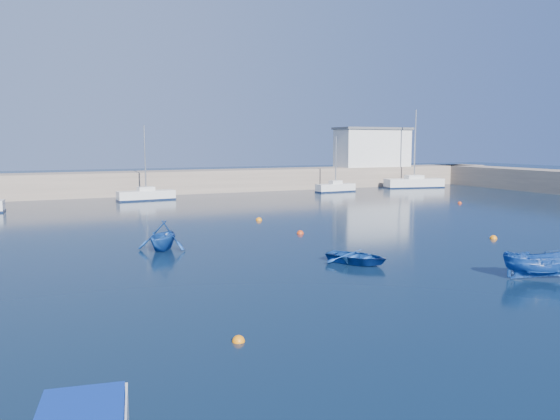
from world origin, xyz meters
name	(u,v)px	position (x,y,z in m)	size (l,w,h in m)	color
ground	(388,296)	(0.00, 0.00, 0.00)	(220.00, 220.00, 0.00)	black
back_wall	(151,183)	(0.00, 46.00, 1.30)	(96.00, 4.50, 2.60)	gray
right_arm	(530,180)	(44.00, 32.00, 1.30)	(4.50, 32.00, 2.60)	gray
harbor_office	(372,148)	(30.00, 46.00, 5.10)	(10.00, 4.00, 5.00)	silver
sailboat_6	(146,195)	(-1.83, 39.36, 0.55)	(5.87, 2.11, 7.59)	silver
sailboat_7	(335,187)	(20.61, 39.66, 0.54)	(4.97, 1.69, 6.60)	silver
sailboat_8	(414,183)	(33.16, 40.91, 0.65)	(7.97, 3.54, 10.04)	silver
dinghy_center	(357,257)	(1.96, 5.33, 0.32)	(2.21, 3.10, 0.64)	#164397
dinghy_left	(163,236)	(-5.91, 12.60, 0.80)	(2.63, 3.04, 1.60)	#164397
dinghy_right	(541,265)	(7.60, -0.52, 0.64)	(1.25, 3.32, 1.28)	#164397
buoy_0	(238,342)	(-6.88, -2.19, 0.00)	(0.39, 0.39, 0.39)	orange
buoy_1	(300,234)	(3.35, 14.33, 0.00)	(0.46, 0.46, 0.46)	red
buoy_2	(493,239)	(13.35, 7.80, 0.00)	(0.45, 0.45, 0.45)	orange
buoy_3	(259,220)	(3.20, 21.08, 0.00)	(0.48, 0.48, 0.48)	orange
buoy_4	(460,203)	(25.35, 23.87, 0.00)	(0.39, 0.39, 0.39)	red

